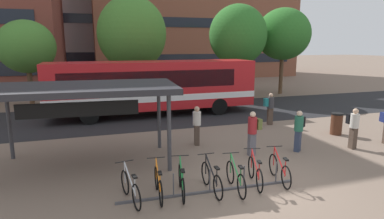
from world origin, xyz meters
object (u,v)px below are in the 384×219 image
parked_bicycle_red_5 (255,173)px  street_tree_2 (238,35)px  street_tree_1 (283,34)px  parked_bicycle_red_6 (279,170)px  parked_bicycle_silver_0 (130,188)px  parked_bicycle_black_3 (211,179)px  commuter_black_pack_2 (299,128)px  city_bus (155,86)px  parked_bicycle_orange_1 (158,184)px  trash_bin (336,124)px  commuter_navy_pack_4 (197,123)px  street_tree_0 (27,47)px  commuter_olive_pack_3 (253,130)px  parked_bicycle_green_4 (236,178)px  street_tree_3 (132,34)px  commuter_teal_pack_0 (270,107)px  parked_bicycle_green_2 (182,182)px  transit_shelter (82,91)px  commuter_black_pack_5 (354,125)px

parked_bicycle_red_5 → street_tree_2: 17.09m
parked_bicycle_red_5 → street_tree_1: street_tree_1 is taller
parked_bicycle_red_6 → parked_bicycle_silver_0: bearing=99.5°
parked_bicycle_black_3 → commuter_black_pack_2: commuter_black_pack_2 is taller
city_bus → parked_bicycle_orange_1: size_ratio=7.00×
commuter_black_pack_2 → trash_bin: size_ratio=1.60×
city_bus → commuter_navy_pack_4: size_ratio=7.27×
street_tree_0 → commuter_olive_pack_3: bearing=-54.1°
commuter_olive_pack_3 → commuter_navy_pack_4: bearing=-53.5°
parked_bicycle_green_4 → parked_bicycle_red_6: bearing=-77.7°
street_tree_2 → parked_bicycle_red_6: bearing=-110.9°
commuter_olive_pack_3 → street_tree_3: street_tree_3 is taller
parked_bicycle_red_5 → commuter_black_pack_2: commuter_black_pack_2 is taller
commuter_navy_pack_4 → street_tree_1: street_tree_1 is taller
parked_bicycle_orange_1 → commuter_teal_pack_0: size_ratio=1.02×
parked_bicycle_green_2 → parked_bicycle_red_6: 3.11m
commuter_black_pack_2 → street_tree_1: street_tree_1 is taller
transit_shelter → commuter_teal_pack_0: 9.80m
parked_bicycle_black_3 → parked_bicycle_red_5: bearing=-87.7°
parked_bicycle_green_4 → parked_bicycle_black_3: bearing=84.7°
commuter_black_pack_2 → parked_bicycle_green_2: bearing=-13.2°
parked_bicycle_orange_1 → trash_bin: 9.98m
parked_bicycle_green_4 → transit_shelter: size_ratio=0.26×
commuter_black_pack_2 → commuter_olive_pack_3: commuter_olive_pack_3 is taller
commuter_black_pack_2 → trash_bin: bearing=170.1°
street_tree_1 → parked_bicycle_green_2: bearing=-130.5°
parked_bicycle_silver_0 → trash_bin: trash_bin is taller
parked_bicycle_red_6 → commuter_olive_pack_3: (0.37, 2.40, 0.60)m
parked_bicycle_red_6 → parked_bicycle_black_3: bearing=100.8°
transit_shelter → commuter_navy_pack_4: bearing=17.0°
parked_bicycle_black_3 → street_tree_1: (12.45, 15.68, 4.61)m
commuter_black_pack_5 → parked_bicycle_silver_0: bearing=-75.0°
commuter_olive_pack_3 → commuter_black_pack_5: bearing=169.8°
street_tree_0 → commuter_teal_pack_0: bearing=-36.0°
commuter_navy_pack_4 → commuter_black_pack_2: bearing=71.0°
parked_bicycle_green_4 → transit_shelter: 5.82m
parked_bicycle_green_4 → transit_shelter: transit_shelter is taller
parked_bicycle_red_5 → street_tree_3: street_tree_3 is taller
parked_bicycle_orange_1 → commuter_olive_pack_3: size_ratio=1.00×
parked_bicycle_black_3 → street_tree_0: (-6.96, 15.66, 3.62)m
city_bus → commuter_olive_pack_3: 8.47m
parked_bicycle_green_2 → parked_bicycle_black_3: (0.86, -0.09, 0.00)m
parked_bicycle_red_6 → street_tree_0: 18.52m
commuter_navy_pack_4 → parked_bicycle_silver_0: bearing=-27.4°
commuter_black_pack_5 → parked_bicycle_green_2: bearing=-72.9°
parked_bicycle_green_4 → street_tree_0: (-7.65, 15.80, 3.62)m
commuter_teal_pack_0 → trash_bin: bearing=-43.6°
parked_bicycle_orange_1 → street_tree_2: street_tree_2 is taller
parked_bicycle_black_3 → commuter_navy_pack_4: size_ratio=1.04×
commuter_black_pack_2 → street_tree_1: (7.89, 13.39, 4.05)m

